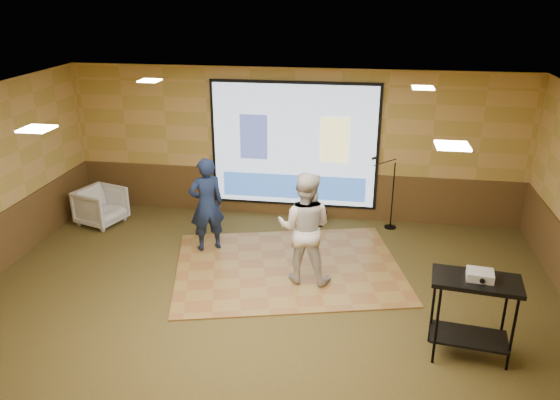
% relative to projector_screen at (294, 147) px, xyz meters
% --- Properties ---
extents(ground, '(9.00, 9.00, 0.00)m').
position_rel_projector_screen_xyz_m(ground, '(0.00, -3.44, -1.47)').
color(ground, '#343B1A').
rests_on(ground, ground).
extents(room_shell, '(9.04, 7.04, 3.02)m').
position_rel_projector_screen_xyz_m(room_shell, '(0.00, -3.44, 0.62)').
color(room_shell, tan).
rests_on(room_shell, ground).
extents(wainscot_back, '(9.00, 0.04, 0.95)m').
position_rel_projector_screen_xyz_m(wainscot_back, '(0.00, 0.04, -1.00)').
color(wainscot_back, '#543E1C').
rests_on(wainscot_back, ground).
extents(projector_screen, '(3.32, 0.06, 2.52)m').
position_rel_projector_screen_xyz_m(projector_screen, '(0.00, 0.00, 0.00)').
color(projector_screen, black).
rests_on(projector_screen, room_shell).
extents(downlight_nw, '(0.32, 0.32, 0.02)m').
position_rel_projector_screen_xyz_m(downlight_nw, '(-2.20, -1.64, 1.50)').
color(downlight_nw, beige).
rests_on(downlight_nw, room_shell).
extents(downlight_ne, '(0.32, 0.32, 0.02)m').
position_rel_projector_screen_xyz_m(downlight_ne, '(2.20, -1.64, 1.50)').
color(downlight_ne, beige).
rests_on(downlight_ne, room_shell).
extents(downlight_sw, '(0.32, 0.32, 0.02)m').
position_rel_projector_screen_xyz_m(downlight_sw, '(-2.20, -4.94, 1.50)').
color(downlight_sw, beige).
rests_on(downlight_sw, room_shell).
extents(downlight_se, '(0.32, 0.32, 0.02)m').
position_rel_projector_screen_xyz_m(downlight_se, '(2.20, -4.94, 1.50)').
color(downlight_se, beige).
rests_on(downlight_se, room_shell).
extents(dance_floor, '(4.30, 3.66, 0.03)m').
position_rel_projector_screen_xyz_m(dance_floor, '(0.21, -2.24, -1.46)').
color(dance_floor, olive).
rests_on(dance_floor, ground).
extents(player_left, '(0.74, 0.66, 1.69)m').
position_rel_projector_screen_xyz_m(player_left, '(-1.30, -1.77, -0.60)').
color(player_left, '#152142').
rests_on(player_left, dance_floor).
extents(player_right, '(0.94, 0.76, 1.81)m').
position_rel_projector_screen_xyz_m(player_right, '(0.52, -2.61, -0.54)').
color(player_right, beige).
rests_on(player_right, dance_floor).
extents(av_table, '(1.06, 0.56, 1.11)m').
position_rel_projector_screen_xyz_m(av_table, '(2.80, -4.18, -0.67)').
color(av_table, black).
rests_on(av_table, ground).
extents(projector, '(0.34, 0.30, 0.10)m').
position_rel_projector_screen_xyz_m(projector, '(2.83, -4.18, -0.31)').
color(projector, silver).
rests_on(projector, av_table).
extents(mic_stand, '(0.56, 0.23, 1.44)m').
position_rel_projector_screen_xyz_m(mic_stand, '(1.90, -0.29, -0.98)').
color(mic_stand, black).
rests_on(mic_stand, ground).
extents(banquet_chair, '(1.01, 0.99, 0.73)m').
position_rel_projector_screen_xyz_m(banquet_chair, '(-3.71, -0.97, -1.11)').
color(banquet_chair, gray).
rests_on(banquet_chair, ground).
extents(duffel_bag, '(0.47, 0.37, 0.25)m').
position_rel_projector_screen_xyz_m(duffel_bag, '(0.48, -0.31, -1.35)').
color(duffel_bag, black).
rests_on(duffel_bag, ground).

